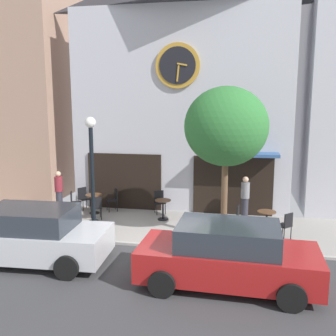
# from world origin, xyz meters

# --- Properties ---
(ground_plane) EXTENTS (27.60, 9.24, 0.13)m
(ground_plane) POSITION_xyz_m (0.00, -0.57, -0.02)
(ground_plane) COLOR gray
(clock_building) EXTENTS (8.84, 3.22, 9.91)m
(clock_building) POSITION_xyz_m (-0.38, 5.03, 5.11)
(clock_building) COLOR #B2B2BC
(clock_building) RESTS_ON ground_plane
(neighbor_building_left) EXTENTS (6.03, 4.63, 15.41)m
(neighbor_building_left) POSITION_xyz_m (-8.91, 6.35, 7.70)
(neighbor_building_left) COLOR #9E7A66
(neighbor_building_left) RESTS_ON ground_plane
(street_lamp) EXTENTS (0.36, 0.36, 3.92)m
(street_lamp) POSITION_xyz_m (-2.83, 1.11, 1.99)
(street_lamp) COLOR black
(street_lamp) RESTS_ON ground_plane
(street_tree) EXTENTS (2.60, 2.34, 4.89)m
(street_tree) POSITION_xyz_m (1.62, 1.08, 3.64)
(street_tree) COLOR brown
(street_tree) RESTS_ON ground_plane
(cafe_table_rightmost) EXTENTS (0.66, 0.66, 0.77)m
(cafe_table_rightmost) POSITION_xyz_m (-3.58, 3.05, 0.53)
(cafe_table_rightmost) COLOR black
(cafe_table_rightmost) RESTS_ON ground_plane
(cafe_table_near_curb) EXTENTS (0.60, 0.60, 0.77)m
(cafe_table_near_curb) POSITION_xyz_m (-0.72, 2.76, 0.50)
(cafe_table_near_curb) COLOR black
(cafe_table_near_curb) RESTS_ON ground_plane
(cafe_table_center) EXTENTS (0.63, 0.63, 0.73)m
(cafe_table_center) POSITION_xyz_m (3.03, 2.06, 0.49)
(cafe_table_center) COLOR black
(cafe_table_center) RESTS_ON ground_plane
(cafe_chair_corner) EXTENTS (0.46, 0.46, 0.90)m
(cafe_chair_corner) POSITION_xyz_m (2.16, 2.02, 0.53)
(cafe_chair_corner) COLOR black
(cafe_chair_corner) RESTS_ON ground_plane
(cafe_chair_near_tree) EXTENTS (0.57, 0.57, 0.90)m
(cafe_chair_near_tree) POSITION_xyz_m (3.60, 1.42, 0.53)
(cafe_chair_near_tree) COLOR black
(cafe_chair_near_tree) RESTS_ON ground_plane
(cafe_chair_outer) EXTENTS (0.54, 0.54, 0.90)m
(cafe_chair_outer) POSITION_xyz_m (-3.19, 2.28, 0.53)
(cafe_chair_outer) COLOR black
(cafe_chair_outer) RESTS_ON ground_plane
(cafe_chair_left_end) EXTENTS (0.54, 0.54, 0.90)m
(cafe_chair_left_end) POSITION_xyz_m (-1.03, 3.58, 0.53)
(cafe_chair_left_end) COLOR black
(cafe_chair_left_end) RESTS_ON ground_plane
(cafe_chair_under_awning) EXTENTS (0.56, 0.56, 0.90)m
(cafe_chair_under_awning) POSITION_xyz_m (-4.25, 3.56, 0.53)
(cafe_chair_under_awning) COLOR black
(cafe_chair_under_awning) RESTS_ON ground_plane
(cafe_chair_curbside) EXTENTS (0.52, 0.52, 0.90)m
(cafe_chair_curbside) POSITION_xyz_m (-4.34, 2.85, 0.53)
(cafe_chair_curbside) COLOR black
(cafe_chair_curbside) RESTS_ON ground_plane
(cafe_chair_near_lamp) EXTENTS (0.55, 0.55, 0.90)m
(cafe_chair_near_lamp) POSITION_xyz_m (-2.93, 3.56, 0.53)
(cafe_chair_near_lamp) COLOR black
(cafe_chair_near_lamp) RESTS_ON ground_plane
(pedestrian_maroon) EXTENTS (0.43, 0.43, 1.67)m
(pedestrian_maroon) POSITION_xyz_m (-5.04, 2.99, 0.86)
(pedestrian_maroon) COLOR #2D2D38
(pedestrian_maroon) RESTS_ON ground_plane
(pedestrian_grey) EXTENTS (0.45, 0.45, 1.67)m
(pedestrian_grey) POSITION_xyz_m (2.30, 3.29, 0.86)
(pedestrian_grey) COLOR #2D2D38
(pedestrian_grey) RESTS_ON ground_plane
(parked_car_silver) EXTENTS (4.38, 2.18, 1.55)m
(parked_car_silver) POSITION_xyz_m (-3.56, -1.70, 0.76)
(parked_car_silver) COLOR #B7BABF
(parked_car_silver) RESTS_ON ground_plane
(parked_car_red) EXTENTS (4.35, 2.13, 1.55)m
(parked_car_red) POSITION_xyz_m (1.86, -2.09, 0.76)
(parked_car_red) COLOR maroon
(parked_car_red) RESTS_ON ground_plane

